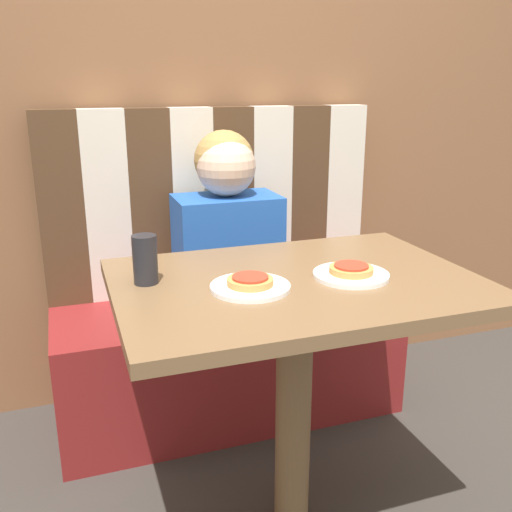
{
  "coord_description": "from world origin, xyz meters",
  "views": [
    {
      "loc": [
        -0.56,
        -1.29,
        1.26
      ],
      "look_at": [
        0.0,
        0.32,
        0.74
      ],
      "focal_mm": 40.0,
      "sensor_mm": 36.0,
      "label": 1
    }
  ],
  "objects_px": {
    "plate_left": "(250,287)",
    "pizza_left": "(250,281)",
    "plate_right": "(351,275)",
    "person": "(227,221)",
    "drinking_cup": "(145,260)",
    "pizza_right": "(351,269)"
  },
  "relations": [
    {
      "from": "plate_left",
      "to": "pizza_left",
      "type": "height_order",
      "value": "pizza_left"
    },
    {
      "from": "plate_right",
      "to": "person",
      "type": "bearing_deg",
      "value": 101.49
    },
    {
      "from": "pizza_right",
      "to": "plate_left",
      "type": "bearing_deg",
      "value": 180.0
    },
    {
      "from": "person",
      "to": "pizza_left",
      "type": "height_order",
      "value": "person"
    },
    {
      "from": "plate_right",
      "to": "drinking_cup",
      "type": "distance_m",
      "value": 0.53
    },
    {
      "from": "plate_right",
      "to": "pizza_left",
      "type": "relative_size",
      "value": 1.73
    },
    {
      "from": "person",
      "to": "plate_right",
      "type": "relative_size",
      "value": 3.21
    },
    {
      "from": "plate_right",
      "to": "plate_left",
      "type": "bearing_deg",
      "value": 180.0
    },
    {
      "from": "person",
      "to": "plate_left",
      "type": "bearing_deg",
      "value": -101.49
    },
    {
      "from": "person",
      "to": "drinking_cup",
      "type": "distance_m",
      "value": 0.67
    },
    {
      "from": "pizza_right",
      "to": "plate_right",
      "type": "bearing_deg",
      "value": 90.0
    },
    {
      "from": "pizza_left",
      "to": "pizza_right",
      "type": "bearing_deg",
      "value": 0.0
    },
    {
      "from": "plate_left",
      "to": "pizza_right",
      "type": "distance_m",
      "value": 0.28
    },
    {
      "from": "plate_left",
      "to": "plate_right",
      "type": "relative_size",
      "value": 1.0
    },
    {
      "from": "drinking_cup",
      "to": "person",
      "type": "bearing_deg",
      "value": 55.97
    },
    {
      "from": "drinking_cup",
      "to": "plate_left",
      "type": "bearing_deg",
      "value": -28.93
    },
    {
      "from": "person",
      "to": "plate_left",
      "type": "distance_m",
      "value": 0.7
    },
    {
      "from": "pizza_left",
      "to": "drinking_cup",
      "type": "relative_size",
      "value": 0.92
    },
    {
      "from": "plate_right",
      "to": "drinking_cup",
      "type": "height_order",
      "value": "drinking_cup"
    },
    {
      "from": "person",
      "to": "pizza_right",
      "type": "distance_m",
      "value": 0.7
    },
    {
      "from": "person",
      "to": "plate_left",
      "type": "height_order",
      "value": "person"
    },
    {
      "from": "person",
      "to": "pizza_right",
      "type": "bearing_deg",
      "value": -78.51
    }
  ]
}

